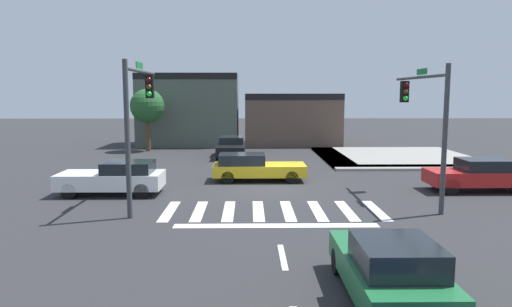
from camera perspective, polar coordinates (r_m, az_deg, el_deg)
name	(u,v)px	position (r m, az deg, el deg)	size (l,w,h in m)	color
ground_plane	(268,187)	(22.23, 1.48, -4.05)	(120.00, 120.00, 0.00)	#2B2B2D
crosswalk_near	(273,211)	(17.84, 2.07, -6.87)	(8.13, 3.09, 0.01)	silver
bike_detector_marking	(354,249)	(13.94, 11.63, -11.12)	(0.96, 0.96, 0.01)	yellow
curb_corner_northeast	(390,158)	(32.86, 15.74, -0.49)	(10.00, 10.60, 0.15)	gray
storefront_row	(235,113)	(40.47, -2.58, 4.83)	(16.71, 5.70, 5.94)	#4C564C
traffic_signal_southeast	(424,107)	(20.09, 19.51, 5.23)	(0.32, 5.77, 5.40)	#383A3D
traffic_signal_southwest	(138,106)	(18.63, -13.92, 5.56)	(0.32, 4.92, 5.54)	#383A3D
car_red	(478,174)	(23.40, 25.07, -2.30)	(4.25, 1.84, 1.45)	red
car_white	(115,178)	(21.41, -16.57, -2.80)	(4.41, 1.92, 1.44)	white
car_yellow	(255,167)	(23.72, -0.16, -1.63)	(4.57, 1.85, 1.35)	gold
car_black	(231,146)	(32.75, -2.97, 0.86)	(1.86, 4.61, 1.35)	black
car_green	(389,269)	(10.57, 15.68, -13.21)	(1.76, 4.20, 1.45)	#1E6638
roadside_tree	(147,106)	(36.59, -12.92, 5.52)	(2.54, 2.54, 4.67)	#4C3823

